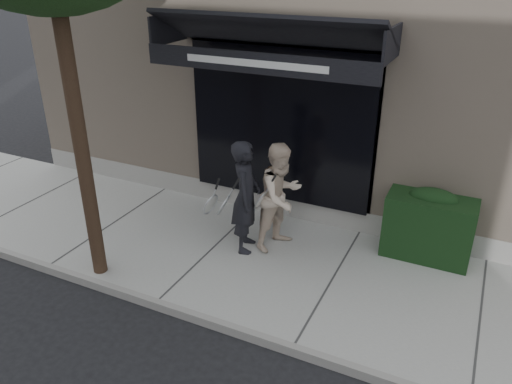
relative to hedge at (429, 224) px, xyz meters
The scene contains 7 objects.
ground 1.79m from the hedge, 131.35° to the right, with size 80.00×80.00×0.00m, color black.
sidewalk 1.77m from the hedge, 131.35° to the right, with size 20.00×3.00×0.12m, color #9C9D98.
curb 3.07m from the hedge, 111.45° to the right, with size 20.00×0.10×0.14m, color gray.
building_facade 4.39m from the hedge, 106.65° to the left, with size 14.30×8.04×5.64m.
hedge is the anchor object (origin of this frame).
pedestrian_front 2.85m from the hedge, 158.61° to the right, with size 0.85×0.86×1.81m.
pedestrian_back 2.31m from the hedge, 161.92° to the right, with size 0.91×1.02×1.74m.
Camera 1 is at (1.59, -5.91, 4.39)m, focal length 35.00 mm.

